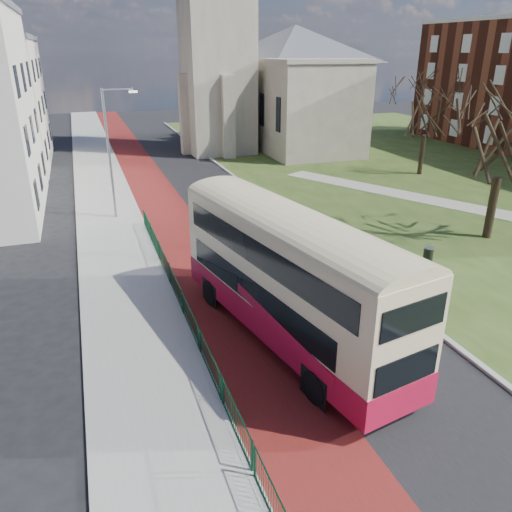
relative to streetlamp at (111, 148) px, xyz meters
name	(u,v)px	position (x,y,z in m)	size (l,w,h in m)	color
ground	(284,352)	(4.35, -18.00, -4.59)	(160.00, 160.00, 0.00)	black
road_carriageway	(199,202)	(5.85, 2.00, -4.59)	(9.00, 120.00, 0.01)	black
bus_lane	(162,205)	(3.15, 2.00, -4.59)	(3.40, 120.00, 0.01)	#591414
pavement_west	(106,210)	(-0.65, 2.00, -4.53)	(4.00, 120.00, 0.12)	gray
kerb_west	(136,207)	(1.35, 2.00, -4.53)	(0.25, 120.00, 0.13)	#999993
kerb_east	(250,189)	(10.45, 4.00, -4.53)	(0.25, 80.00, 0.13)	#999993
grass_green	(457,171)	(30.35, 4.00, -4.57)	(40.00, 80.00, 0.04)	#2E4418
footpath	(506,215)	(24.35, -8.00, -4.54)	(2.20, 36.00, 0.03)	#9E998C
pedestrian_railing	(182,302)	(1.40, -14.00, -4.04)	(0.07, 24.00, 1.12)	#0C3821
gothic_church	(260,18)	(16.91, 20.00, 8.54)	(16.38, 18.00, 40.00)	gray
streetlamp	(111,148)	(0.00, 0.00, 0.00)	(2.13, 0.18, 8.00)	gray
bus	(288,272)	(4.76, -17.19, -1.79)	(4.91, 12.04, 4.91)	#A70F2E
winter_tree_near	(507,127)	(20.10, -10.83, 1.79)	(7.85, 7.85, 9.17)	black
winter_tree_far	(428,103)	(26.24, 4.02, 1.48)	(7.24, 7.24, 8.70)	black
litter_bin	(428,255)	(14.43, -12.87, -4.12)	(0.65, 0.65, 0.85)	black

